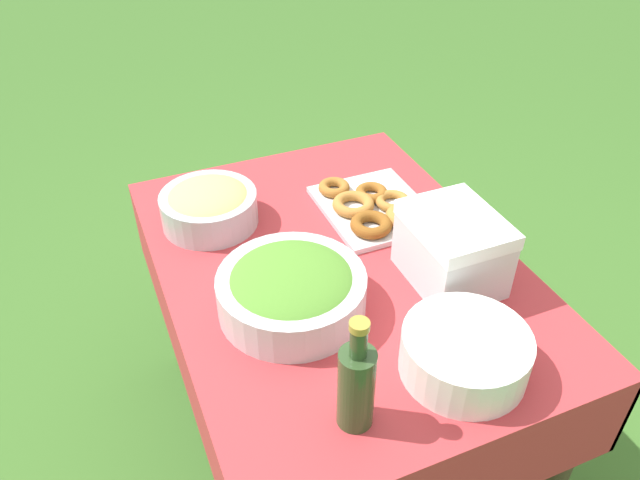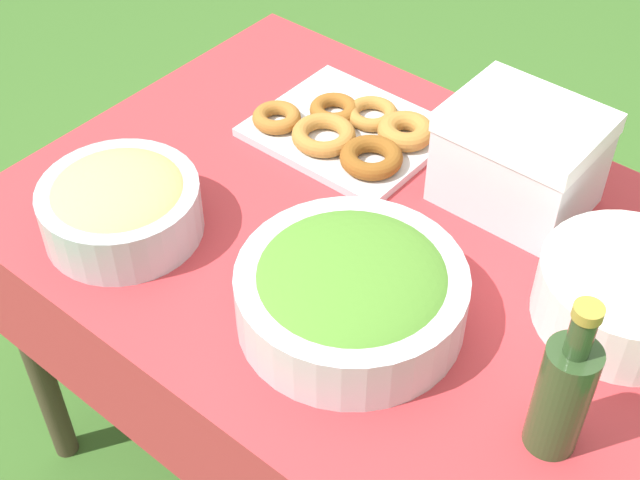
% 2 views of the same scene
% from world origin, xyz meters
% --- Properties ---
extents(ground_plane, '(14.00, 14.00, 0.00)m').
position_xyz_m(ground_plane, '(0.00, 0.00, 0.00)').
color(ground_plane, '#3D6B28').
extents(picnic_table, '(1.15, 0.85, 0.71)m').
position_xyz_m(picnic_table, '(0.00, 0.00, 0.61)').
color(picnic_table, '#B73338').
rests_on(picnic_table, ground_plane).
extents(salad_bowl, '(0.33, 0.33, 0.11)m').
position_xyz_m(salad_bowl, '(-0.11, 0.16, 0.77)').
color(salad_bowl, silver).
rests_on(salad_bowl, picnic_table).
extents(pasta_bowl, '(0.26, 0.26, 0.11)m').
position_xyz_m(pasta_bowl, '(0.29, 0.25, 0.77)').
color(pasta_bowl, '#B2B7BC').
rests_on(pasta_bowl, picnic_table).
extents(donut_platter, '(0.34, 0.28, 0.05)m').
position_xyz_m(donut_platter, '(0.16, -0.17, 0.73)').
color(donut_platter, silver).
rests_on(donut_platter, picnic_table).
extents(plate_stack, '(0.26, 0.26, 0.10)m').
position_xyz_m(plate_stack, '(-0.41, -0.09, 0.76)').
color(plate_stack, white).
rests_on(plate_stack, picnic_table).
extents(olive_oil_bottle, '(0.07, 0.07, 0.26)m').
position_xyz_m(olive_oil_bottle, '(-0.43, 0.16, 0.81)').
color(olive_oil_bottle, '#2D4723').
rests_on(olive_oil_bottle, picnic_table).
extents(cooler_box, '(0.24, 0.19, 0.18)m').
position_xyz_m(cooler_box, '(-0.15, -0.22, 0.80)').
color(cooler_box, silver).
rests_on(cooler_box, picnic_table).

